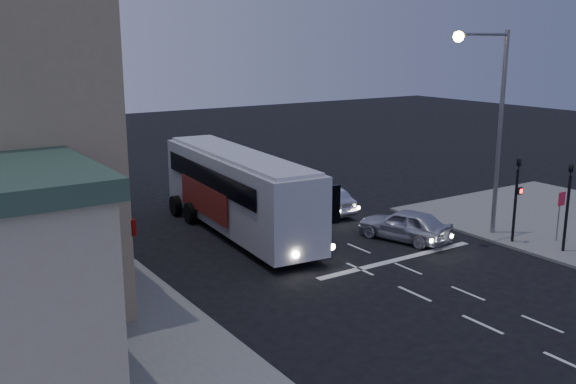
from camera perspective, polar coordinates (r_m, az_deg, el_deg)
ground at (r=23.87m, az=9.48°, el=-8.15°), size 120.00×120.00×0.00m
road_markings at (r=26.99m, az=6.73°, el=-5.49°), size 8.00×30.55×0.01m
tour_bus at (r=29.49m, az=-4.51°, el=0.24°), size 3.50×12.31×3.73m
car_suv at (r=28.90m, az=10.34°, el=-2.87°), size 2.86×4.52×1.43m
car_sedan_a at (r=33.01m, az=3.10°, el=-0.69°), size 1.80×4.29×1.38m
car_sedan_b at (r=37.23m, az=-1.78°, el=0.99°), size 3.33×5.37×1.45m
traffic_signal_main at (r=29.15m, az=19.67°, el=0.16°), size 0.25×0.35×4.10m
traffic_signal_side at (r=28.63m, az=23.66°, el=-0.42°), size 0.18×0.15×4.10m
regulatory_sign at (r=30.14m, az=23.04°, el=-1.33°), size 0.45×0.12×2.20m
streetlight at (r=29.29m, az=17.65°, el=6.95°), size 3.32×0.44×9.00m
street_tree at (r=32.24m, az=-20.45°, el=5.05°), size 4.00×4.00×6.20m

